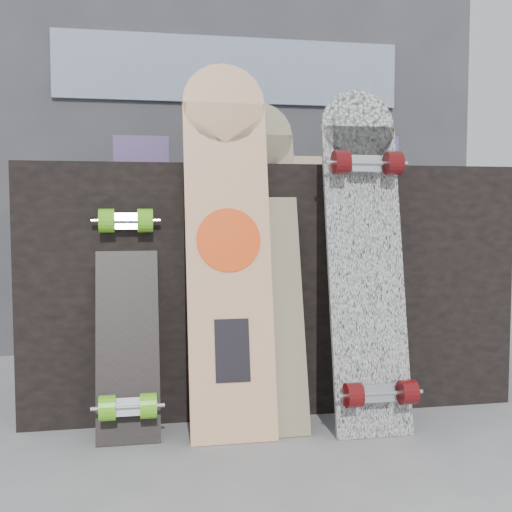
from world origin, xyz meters
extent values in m
plane|color=slate|center=(0.00, 0.00, 0.00)|extent=(60.00, 60.00, 0.00)
cube|color=black|center=(0.00, 0.50, 0.40)|extent=(1.60, 0.60, 0.80)
cube|color=#37363C|center=(0.00, 1.35, 1.10)|extent=(2.40, 0.20, 2.20)
cube|color=navy|center=(0.00, 1.24, 1.30)|extent=(1.60, 0.02, 0.30)
cube|color=#53356D|center=(-0.42, 0.46, 0.85)|extent=(0.18, 0.12, 0.10)
cube|color=#53356D|center=(0.42, 0.52, 0.86)|extent=(0.14, 0.14, 0.12)
cube|color=#D1B78C|center=(0.22, 0.68, 0.83)|extent=(0.22, 0.10, 0.06)
cube|color=#CEBF8B|center=(-0.18, 0.10, 0.49)|extent=(0.25, 0.22, 0.98)
cylinder|color=#CEBF8B|center=(-0.18, 0.20, 0.98)|extent=(0.25, 0.07, 0.25)
cylinder|color=#FC460F|center=(-0.18, 0.11, 0.57)|extent=(0.19, 0.04, 0.19)
cube|color=black|center=(-0.18, 0.04, 0.26)|extent=(0.10, 0.04, 0.18)
cube|color=#C5B686|center=(-0.06, 0.14, 0.45)|extent=(0.22, 0.26, 0.90)
cylinder|color=#C5B686|center=(-0.06, 0.26, 0.89)|extent=(0.22, 0.07, 0.22)
cube|color=white|center=(0.23, 0.06, 0.46)|extent=(0.23, 0.20, 0.91)
cylinder|color=white|center=(0.23, 0.15, 0.91)|extent=(0.23, 0.06, 0.23)
cube|color=silver|center=(0.23, -0.05, 0.14)|extent=(0.09, 0.04, 0.05)
cylinder|color=#500B0D|center=(0.15, -0.07, 0.14)|extent=(0.04, 0.07, 0.07)
cylinder|color=#500B0D|center=(0.31, -0.07, 0.14)|extent=(0.05, 0.07, 0.07)
cube|color=silver|center=(0.23, 0.08, 0.79)|extent=(0.09, 0.04, 0.05)
cylinder|color=#500B0D|center=(0.15, 0.06, 0.80)|extent=(0.04, 0.07, 0.07)
cylinder|color=#500B0D|center=(0.31, 0.06, 0.80)|extent=(0.05, 0.07, 0.07)
cube|color=black|center=(-0.47, 0.15, 0.35)|extent=(0.18, 0.23, 0.71)
cylinder|color=black|center=(-0.47, 0.26, 0.71)|extent=(0.18, 0.07, 0.18)
cube|color=silver|center=(-0.47, 0.03, 0.11)|extent=(0.09, 0.04, 0.06)
cylinder|color=#5DBE1A|center=(-0.53, 0.01, 0.12)|extent=(0.04, 0.07, 0.07)
cylinder|color=#5DBE1A|center=(-0.42, 0.01, 0.12)|extent=(0.05, 0.07, 0.07)
cube|color=silver|center=(-0.47, 0.19, 0.62)|extent=(0.09, 0.04, 0.06)
cylinder|color=#5DBE1A|center=(-0.53, 0.17, 0.63)|extent=(0.04, 0.07, 0.07)
cylinder|color=#5DBE1A|center=(-0.42, 0.17, 0.63)|extent=(0.05, 0.07, 0.07)
camera|label=1|loc=(-0.45, -1.75, 0.66)|focal=45.00mm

